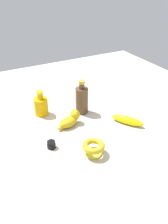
# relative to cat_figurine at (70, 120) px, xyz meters

# --- Properties ---
(ground) EXTENTS (2.00, 2.00, 0.00)m
(ground) POSITION_rel_cat_figurine_xyz_m (-0.02, -0.07, -0.04)
(ground) COLOR #BCB29E
(cat_figurine) EXTENTS (0.10, 0.15, 0.09)m
(cat_figurine) POSITION_rel_cat_figurine_xyz_m (0.00, 0.00, 0.00)
(cat_figurine) COLOR gold
(cat_figurine) RESTS_ON ground
(nail_polish_jar) EXTENTS (0.04, 0.04, 0.04)m
(nail_polish_jar) POSITION_rel_cat_figurine_xyz_m (-0.13, 0.16, -0.02)
(nail_polish_jar) COLOR black
(nail_polish_jar) RESTS_ON ground
(bottle_short) EXTENTS (0.08, 0.08, 0.15)m
(bottle_short) POSITION_rel_cat_figurine_xyz_m (0.18, 0.10, 0.02)
(bottle_short) COLOR #DB9C06
(bottle_short) RESTS_ON ground
(bottle_tall) EXTENTS (0.08, 0.08, 0.21)m
(bottle_tall) POSITION_rel_cat_figurine_xyz_m (0.09, -0.12, 0.05)
(bottle_tall) COLOR #503724
(bottle_tall) RESTS_ON ground
(banana) EXTENTS (0.18, 0.14, 0.05)m
(banana) POSITION_rel_cat_figurine_xyz_m (-0.14, -0.29, -0.01)
(banana) COLOR yellow
(banana) RESTS_ON ground
(bowl) EXTENTS (0.11, 0.11, 0.06)m
(bowl) POSITION_rel_cat_figurine_xyz_m (-0.27, 0.01, 0.01)
(bowl) COLOR yellow
(bowl) RESTS_ON ground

